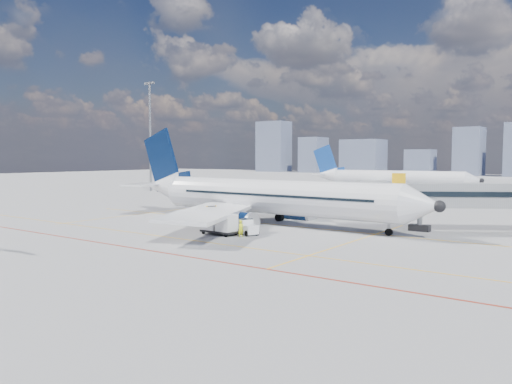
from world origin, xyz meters
TOP-DOWN VIEW (x-y plane):
  - ground at (0.00, 0.00)m, footprint 420.00×420.00m
  - apron_markings at (-0.58, -3.91)m, footprint 90.00×35.12m
  - jet_bridge at (23.51, 16.91)m, footprint 23.55×15.78m
  - floodlight_mast_nw at (-55.00, 40.00)m, footprint 3.20×0.61m
  - main_aircraft at (-0.67, 8.15)m, footprint 42.82×37.31m
  - second_aircraft at (-5.97, 64.47)m, footprint 37.28×32.45m
  - baggage_tug at (3.38, -0.11)m, footprint 2.73×2.25m
  - cargo_dolly at (1.09, -1.79)m, footprint 4.04×1.92m
  - belt_loader at (-6.39, 3.23)m, footprint 6.11×3.68m
  - ramp_worker at (3.82, -1.71)m, footprint 0.57×0.71m

SIDE VIEW (x-z plane):
  - ground at x=0.00m, z-range 0.00..0.00m
  - apron_markings at x=-0.58m, z-range 0.00..0.01m
  - belt_loader at x=-6.39m, z-range -0.61..1.90m
  - baggage_tug at x=3.38m, z-range -0.04..1.63m
  - ramp_worker at x=3.82m, z-range 0.00..1.70m
  - cargo_dolly at x=1.09m, z-range 0.11..2.29m
  - main_aircraft at x=-0.67m, z-range -3.02..9.46m
  - second_aircraft at x=-5.97m, z-range -2.24..8.69m
  - jet_bridge at x=23.51m, z-range 0.59..6.89m
  - floodlight_mast_nw at x=-55.00m, z-range 0.86..26.31m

